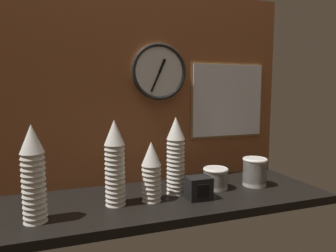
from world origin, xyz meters
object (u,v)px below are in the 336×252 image
bowl_stack_far_right (255,171)px  wall_clock (159,72)px  cup_stack_center_right (176,156)px  cup_stack_center_left (115,163)px  napkin_dispenser (199,188)px  menu_board (228,100)px  bowl_stack_right (216,177)px  cup_stack_center (151,171)px  cup_stack_far_left (33,174)px

bowl_stack_far_right → wall_clock: bearing=152.0°
cup_stack_center_right → bowl_stack_far_right: (44.69, -2.24, -11.28)cm
cup_stack_center_left → napkin_dispenser: 41.09cm
menu_board → napkin_dispenser: size_ratio=4.26×
menu_board → napkin_dispenser: bearing=-135.4°
menu_board → wall_clock: bearing=-178.8°
cup_stack_center_left → menu_board: 82.27cm
bowl_stack_right → wall_clock: bearing=136.7°
cup_stack_center_left → cup_stack_center_right: bearing=9.5°
napkin_dispenser → bowl_stack_right: bearing=36.6°
cup_stack_center → napkin_dispenser: size_ratio=2.47×
cup_stack_center_left → bowl_stack_far_right: size_ratio=2.55×
cup_stack_center_left → cup_stack_center_right: 31.14cm
cup_stack_center_right → menu_board: (42.07, 23.13, 25.94)cm
cup_stack_far_left → wall_clock: size_ratio=1.24×
cup_stack_far_left → bowl_stack_right: cup_stack_far_left is taller
cup_stack_center_left → cup_stack_far_left: bearing=-166.9°
bowl_stack_right → menu_board: bearing=49.5°
bowl_stack_right → wall_clock: size_ratio=0.43×
napkin_dispenser → wall_clock: bearing=104.9°
cup_stack_far_left → menu_board: menu_board is taller
cup_stack_center → wall_clock: wall_clock is taller
bowl_stack_right → napkin_dispenser: size_ratio=1.17×
cup_stack_center_right → cup_stack_far_left: 64.41cm
menu_board → napkin_dispenser: 62.76cm
bowl_stack_right → bowl_stack_far_right: size_ratio=0.88×
napkin_dispenser → bowl_stack_far_right: bearing=13.2°
bowl_stack_right → napkin_dispenser: bearing=-143.4°
bowl_stack_far_right → cup_stack_far_left: bearing=-174.5°
cup_stack_center_left → bowl_stack_far_right: (75.40, 2.90, -11.28)cm
cup_stack_center_left → cup_stack_center: (16.55, -0.61, -5.22)cm
menu_board → napkin_dispenser: (-34.54, -34.09, -39.79)cm
cup_stack_far_left → napkin_dispenser: bearing=1.4°
bowl_stack_right → napkin_dispenser: 18.41cm
cup_stack_center_right → cup_stack_center: size_ratio=1.37×
cup_stack_far_left → menu_board: bearing=18.8°
cup_stack_center_left → wall_clock: bearing=43.0°
cup_stack_far_left → cup_stack_center_left: bearing=13.1°
cup_stack_far_left → cup_stack_center: bearing=8.1°
cup_stack_center_left → wall_clock: 58.07cm
wall_clock → cup_stack_center_right: bearing=-86.7°
cup_stack_far_left → wall_clock: (61.86, 34.93, 41.91)cm
wall_clock → bowl_stack_right: bearing=-43.3°
cup_stack_center_left → cup_stack_center_right: same height
cup_stack_center_left → cup_stack_center_right: size_ratio=1.00×
bowl_stack_right → menu_board: (19.77, 23.11, 39.21)cm
bowl_stack_far_right → napkin_dispenser: 38.26cm
wall_clock → bowl_stack_far_right: bearing=-28.0°
cup_stack_far_left → bowl_stack_far_right: (107.84, 10.44, -11.28)cm
cup_stack_center_right → cup_stack_center: 16.15cm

